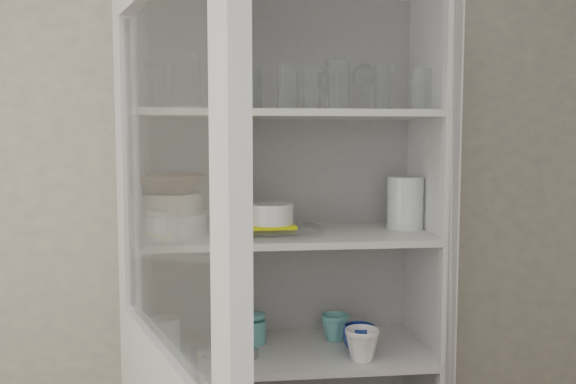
% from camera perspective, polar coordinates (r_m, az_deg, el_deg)
% --- Properties ---
extents(wall_back, '(3.60, 0.02, 2.60)m').
position_cam_1_polar(wall_back, '(2.25, -5.73, -1.94)').
color(wall_back, '#989694').
rests_on(wall_back, ground).
extents(pantry_cabinet, '(1.00, 0.45, 2.10)m').
position_cam_1_polar(pantry_cabinet, '(2.18, -0.19, -11.85)').
color(pantry_cabinet, '#BCBCBC').
rests_on(pantry_cabinet, floor).
extents(tumbler_0, '(0.08, 0.08, 0.13)m').
position_cam_1_polar(tumbler_0, '(1.87, -12.20, 9.58)').
color(tumbler_0, silver).
rests_on(tumbler_0, shelf_glass).
extents(tumbler_1, '(0.08, 0.08, 0.13)m').
position_cam_1_polar(tumbler_1, '(1.85, -4.59, 9.80)').
color(tumbler_1, silver).
rests_on(tumbler_1, shelf_glass).
extents(tumbler_2, '(0.08, 0.08, 0.13)m').
position_cam_1_polar(tumbler_2, '(1.90, -0.00, 9.71)').
color(tumbler_2, silver).
rests_on(tumbler_2, shelf_glass).
extents(tumbler_3, '(0.08, 0.08, 0.16)m').
position_cam_1_polar(tumbler_3, '(1.91, 4.65, 10.01)').
color(tumbler_3, silver).
rests_on(tumbler_3, shelf_glass).
extents(tumbler_4, '(0.08, 0.08, 0.13)m').
position_cam_1_polar(tumbler_4, '(1.89, 2.15, 9.60)').
color(tumbler_4, silver).
rests_on(tumbler_4, shelf_glass).
extents(tumbler_5, '(0.09, 0.09, 0.14)m').
position_cam_1_polar(tumbler_5, '(1.93, 8.78, 9.68)').
color(tumbler_5, silver).
rests_on(tumbler_5, shelf_glass).
extents(tumbler_6, '(0.07, 0.07, 0.13)m').
position_cam_1_polar(tumbler_6, '(1.97, 12.38, 9.35)').
color(tumbler_6, silver).
rests_on(tumbler_6, shelf_glass).
extents(tumbler_7, '(0.08, 0.08, 0.14)m').
position_cam_1_polar(tumbler_7, '(1.99, -11.88, 9.47)').
color(tumbler_7, silver).
rests_on(tumbler_7, shelf_glass).
extents(tumbler_8, '(0.09, 0.09, 0.15)m').
position_cam_1_polar(tumbler_8, '(2.00, -6.29, 9.75)').
color(tumbler_8, silver).
rests_on(tumbler_8, shelf_glass).
extents(tumbler_9, '(0.09, 0.09, 0.14)m').
position_cam_1_polar(tumbler_9, '(2.03, -3.46, 9.50)').
color(tumbler_9, silver).
rests_on(tumbler_9, shelf_glass).
extents(goblet_0, '(0.08, 0.08, 0.17)m').
position_cam_1_polar(goblet_0, '(2.13, -5.38, 9.74)').
color(goblet_0, silver).
rests_on(goblet_0, shelf_glass).
extents(goblet_1, '(0.07, 0.07, 0.16)m').
position_cam_1_polar(goblet_1, '(2.14, -4.75, 9.60)').
color(goblet_1, silver).
rests_on(goblet_1, shelf_glass).
extents(goblet_2, '(0.07, 0.07, 0.16)m').
position_cam_1_polar(goblet_2, '(2.12, 3.55, 9.54)').
color(goblet_2, silver).
rests_on(goblet_2, shelf_glass).
extents(goblet_3, '(0.08, 0.08, 0.19)m').
position_cam_1_polar(goblet_3, '(2.19, 7.11, 9.80)').
color(goblet_3, silver).
rests_on(goblet_3, shelf_glass).
extents(plate_stack_front, '(0.25, 0.25, 0.07)m').
position_cam_1_polar(plate_stack_front, '(2.00, -11.11, -3.03)').
color(plate_stack_front, white).
rests_on(plate_stack_front, shelf_plates).
extents(plate_stack_back, '(0.23, 0.23, 0.07)m').
position_cam_1_polar(plate_stack_back, '(2.12, -10.71, -2.54)').
color(plate_stack_back, white).
rests_on(plate_stack_back, shelf_plates).
extents(cream_bowl, '(0.28, 0.28, 0.07)m').
position_cam_1_polar(cream_bowl, '(1.99, -11.15, -1.06)').
color(cream_bowl, beige).
rests_on(cream_bowl, plate_stack_front).
extents(terracotta_bowl, '(0.29, 0.29, 0.06)m').
position_cam_1_polar(terracotta_bowl, '(1.98, -11.18, 0.79)').
color(terracotta_bowl, brown).
rests_on(terracotta_bowl, cream_bowl).
extents(glass_platter, '(0.36, 0.36, 0.02)m').
position_cam_1_polar(glass_platter, '(2.01, -1.68, -3.58)').
color(glass_platter, silver).
rests_on(glass_platter, shelf_plates).
extents(yellow_trivet, '(0.16, 0.16, 0.01)m').
position_cam_1_polar(yellow_trivet, '(2.01, -1.68, -3.14)').
color(yellow_trivet, yellow).
rests_on(yellow_trivet, glass_platter).
extents(white_ramekin, '(0.15, 0.15, 0.07)m').
position_cam_1_polar(white_ramekin, '(2.01, -1.69, -2.05)').
color(white_ramekin, white).
rests_on(white_ramekin, yellow_trivet).
extents(grey_bowl_stack, '(0.12, 0.12, 0.18)m').
position_cam_1_polar(grey_bowl_stack, '(2.14, 10.92, -1.00)').
color(grey_bowl_stack, silver).
rests_on(grey_bowl_stack, shelf_plates).
extents(mug_blue, '(0.11, 0.11, 0.09)m').
position_cam_1_polar(mug_blue, '(2.11, 6.69, -13.42)').
color(mug_blue, navy).
rests_on(mug_blue, shelf_mugs).
extents(mug_teal, '(0.11, 0.11, 0.09)m').
position_cam_1_polar(mug_teal, '(2.21, 4.42, -12.52)').
color(mug_teal, '#29727F').
rests_on(mug_teal, shelf_mugs).
extents(mug_white, '(0.12, 0.12, 0.10)m').
position_cam_1_polar(mug_white, '(2.03, 6.95, -14.00)').
color(mug_white, white).
rests_on(mug_white, shelf_mugs).
extents(teal_jar, '(0.08, 0.08, 0.10)m').
position_cam_1_polar(teal_jar, '(2.18, -3.17, -12.73)').
color(teal_jar, '#29727F').
rests_on(teal_jar, shelf_mugs).
extents(measuring_cups, '(0.10, 0.10, 0.04)m').
position_cam_1_polar(measuring_cups, '(2.05, -4.85, -14.72)').
color(measuring_cups, '#A7A7AB').
rests_on(measuring_cups, shelf_mugs).
extents(white_canister, '(0.11, 0.11, 0.12)m').
position_cam_1_polar(white_canister, '(2.12, -11.37, -12.98)').
color(white_canister, white).
rests_on(white_canister, shelf_mugs).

